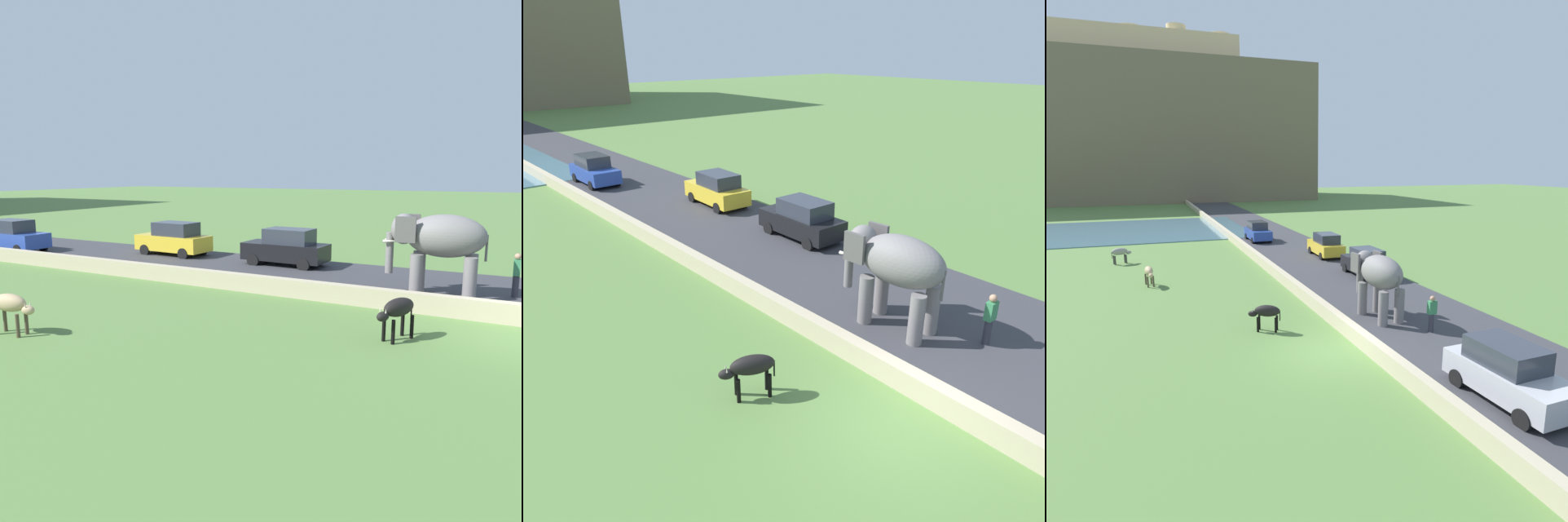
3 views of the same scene
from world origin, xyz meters
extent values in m
plane|color=#567A3D|center=(0.00, 0.00, 0.00)|extent=(220.00, 220.00, 0.00)
cube|color=#38383D|center=(5.00, 20.00, 0.03)|extent=(7.00, 120.00, 0.06)
cube|color=tan|center=(1.20, 18.00, 0.32)|extent=(0.40, 110.00, 0.64)
cube|color=slate|center=(-14.00, 36.40, 0.04)|extent=(36.00, 18.00, 0.08)
cube|color=#75664C|center=(-6.00, 82.23, 12.47)|extent=(64.00, 28.00, 24.94)
cube|color=#D6BC89|center=(-6.00, 82.23, 27.94)|extent=(39.27, 8.00, 6.00)
cylinder|color=#D6BC89|center=(-14.34, 82.23, 27.90)|extent=(4.38, 4.38, 5.93)
cylinder|color=#D6BC89|center=(-6.00, 82.23, 28.26)|extent=(4.74, 4.74, 6.64)
cylinder|color=#D6BC89|center=(2.34, 82.23, 28.76)|extent=(3.65, 3.65, 7.64)
cylinder|color=#D6BC89|center=(10.69, 82.23, 28.38)|extent=(3.60, 3.60, 6.88)
ellipsoid|color=slate|center=(3.42, 2.69, 2.24)|extent=(1.59, 2.80, 1.50)
cylinder|color=slate|center=(2.94, 3.53, 0.80)|extent=(0.44, 0.44, 1.60)
cylinder|color=slate|center=(3.78, 3.59, 0.80)|extent=(0.44, 0.44, 1.60)
cylinder|color=slate|center=(3.07, 1.78, 0.80)|extent=(0.44, 0.44, 1.60)
cylinder|color=slate|center=(3.91, 1.84, 0.80)|extent=(0.44, 0.44, 1.60)
ellipsoid|color=slate|center=(3.32, 4.10, 2.42)|extent=(1.06, 0.97, 1.10)
cube|color=#575454|center=(2.73, 3.92, 2.46)|extent=(0.17, 0.71, 0.90)
cube|color=#575454|center=(3.93, 4.01, 2.46)|extent=(0.17, 0.71, 0.90)
cylinder|color=slate|center=(3.29, 4.57, 1.54)|extent=(0.28, 0.28, 1.50)
cone|color=silver|center=(3.07, 4.49, 1.99)|extent=(0.16, 0.57, 0.17)
cone|color=silver|center=(3.51, 4.52, 1.99)|extent=(0.16, 0.57, 0.17)
cylinder|color=#575454|center=(3.52, 1.37, 1.89)|extent=(0.08, 0.08, 0.90)
cylinder|color=#33333D|center=(4.61, 0.42, 0.42)|extent=(0.22, 0.22, 0.85)
cube|color=#388451|center=(4.61, 0.42, 1.13)|extent=(0.36, 0.22, 0.56)
sphere|color=tan|center=(4.61, 0.42, 1.52)|extent=(0.22, 0.22, 0.22)
cube|color=#B7B7BC|center=(3.42, -5.19, 0.70)|extent=(1.86, 4.07, 0.80)
cube|color=#2D333D|center=(3.42, -4.99, 1.45)|extent=(1.53, 2.26, 0.70)
cylinder|color=black|center=(4.28, -6.46, 0.30)|extent=(0.20, 0.61, 0.60)
cylinder|color=black|center=(2.67, -6.52, 0.30)|extent=(0.20, 0.61, 0.60)
cylinder|color=black|center=(4.18, -3.86, 0.30)|extent=(0.20, 0.61, 0.60)
cylinder|color=black|center=(2.57, -3.92, 0.30)|extent=(0.20, 0.61, 0.60)
cube|color=#2D4CA8|center=(3.42, 25.57, 0.70)|extent=(1.72, 4.01, 0.80)
cube|color=#2D333D|center=(3.43, 25.77, 1.45)|extent=(1.45, 2.21, 0.70)
cylinder|color=black|center=(4.23, 24.27, 0.30)|extent=(0.18, 0.60, 0.60)
cylinder|color=black|center=(2.61, 24.28, 0.30)|extent=(0.18, 0.60, 0.60)
cylinder|color=black|center=(4.24, 26.87, 0.30)|extent=(0.18, 0.60, 0.60)
cylinder|color=black|center=(2.62, 26.88, 0.30)|extent=(0.18, 0.60, 0.60)
cube|color=black|center=(6.58, 10.31, 0.70)|extent=(1.75, 4.02, 0.80)
cube|color=#2D333D|center=(6.57, 10.11, 1.45)|extent=(1.47, 2.22, 0.70)
cylinder|color=black|center=(5.78, 11.62, 0.30)|extent=(0.19, 0.60, 0.60)
cylinder|color=black|center=(7.40, 11.60, 0.30)|extent=(0.19, 0.60, 0.60)
cylinder|color=black|center=(5.75, 9.02, 0.30)|extent=(0.19, 0.60, 0.60)
cylinder|color=black|center=(7.37, 9.00, 0.30)|extent=(0.19, 0.60, 0.60)
cube|color=gold|center=(6.58, 16.93, 0.70)|extent=(1.87, 4.07, 0.80)
cube|color=#2D333D|center=(6.57, 16.73, 1.45)|extent=(1.54, 2.26, 0.70)
cylinder|color=black|center=(5.82, 18.27, 0.30)|extent=(0.21, 0.61, 0.60)
cylinder|color=black|center=(7.44, 18.20, 0.30)|extent=(0.21, 0.61, 0.60)
cylinder|color=black|center=(5.71, 15.67, 0.30)|extent=(0.21, 0.61, 0.60)
cylinder|color=black|center=(7.33, 15.60, 0.30)|extent=(0.21, 0.61, 0.60)
ellipsoid|color=gray|center=(-8.15, 19.49, 0.90)|extent=(1.18, 0.80, 0.50)
cylinder|color=#373533|center=(-7.85, 19.77, 0.33)|extent=(0.10, 0.10, 0.65)
cylinder|color=#373533|center=(-7.74, 19.48, 0.33)|extent=(0.10, 0.10, 0.65)
cylinder|color=#373533|center=(-8.57, 19.50, 0.33)|extent=(0.10, 0.10, 0.65)
cylinder|color=#373533|center=(-8.46, 19.22, 0.33)|extent=(0.10, 0.10, 0.65)
ellipsoid|color=gray|center=(-7.56, 19.72, 0.75)|extent=(0.46, 0.36, 0.26)
cone|color=beige|center=(-7.59, 19.80, 0.92)|extent=(0.04, 0.04, 0.12)
cone|color=beige|center=(-7.53, 19.63, 0.92)|extent=(0.04, 0.04, 0.12)
cylinder|color=#373533|center=(-8.66, 19.31, 0.70)|extent=(0.04, 0.04, 0.45)
ellipsoid|color=tan|center=(-6.34, 12.55, 0.90)|extent=(0.59, 1.15, 0.50)
cylinder|color=#493D2C|center=(-6.14, 12.19, 0.33)|extent=(0.10, 0.10, 0.65)
cylinder|color=#493D2C|center=(-6.44, 12.15, 0.33)|extent=(0.10, 0.10, 0.65)
cylinder|color=#493D2C|center=(-6.24, 12.96, 0.33)|extent=(0.10, 0.10, 0.65)
cylinder|color=#493D2C|center=(-6.55, 12.91, 0.33)|extent=(0.10, 0.10, 0.65)
ellipsoid|color=tan|center=(-6.26, 11.93, 0.75)|extent=(0.29, 0.43, 0.26)
cone|color=beige|center=(-6.17, 11.94, 0.92)|extent=(0.04, 0.04, 0.12)
cone|color=beige|center=(-6.35, 11.92, 0.92)|extent=(0.04, 0.04, 0.12)
cylinder|color=#493D2C|center=(-6.42, 13.09, 0.70)|extent=(0.04, 0.04, 0.45)
ellipsoid|color=black|center=(-1.81, 3.03, 0.90)|extent=(1.18, 0.87, 0.50)
cylinder|color=black|center=(-2.22, 3.05, 0.33)|extent=(0.10, 0.10, 0.65)
cylinder|color=black|center=(-2.09, 3.33, 0.33)|extent=(0.10, 0.10, 0.65)
cylinder|color=black|center=(-1.53, 2.72, 0.33)|extent=(0.10, 0.10, 0.65)
cylinder|color=black|center=(-1.40, 3.00, 0.33)|extent=(0.10, 0.10, 0.65)
ellipsoid|color=black|center=(-2.38, 3.30, 0.75)|extent=(0.46, 0.39, 0.26)
cone|color=beige|center=(-2.42, 3.22, 0.92)|extent=(0.04, 0.04, 0.12)
cone|color=beige|center=(-2.34, 3.38, 0.92)|extent=(0.04, 0.04, 0.12)
cylinder|color=black|center=(-1.32, 2.79, 0.70)|extent=(0.04, 0.04, 0.45)
camera|label=1|loc=(-15.03, 0.14, 4.42)|focal=35.04mm
camera|label=2|loc=(-7.86, -5.06, 7.94)|focal=34.59mm
camera|label=3|loc=(-6.58, -15.01, 7.04)|focal=31.62mm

